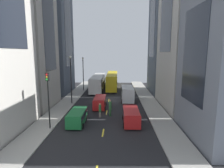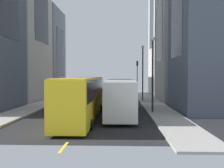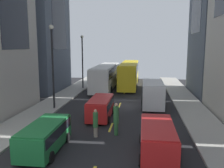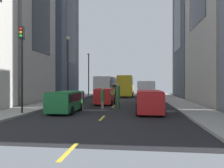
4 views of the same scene
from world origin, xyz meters
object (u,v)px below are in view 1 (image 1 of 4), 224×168
(car_red_1, at_px, (100,101))
(car_green_2, at_px, (77,116))
(city_bus_white, at_px, (98,81))
(delivery_van_white, at_px, (128,93))
(car_red_0, at_px, (131,115))
(pedestrian_walking_far, at_px, (110,107))
(streetcar_yellow, at_px, (112,79))
(pedestrian_crossing_mid, at_px, (100,110))
(traffic_light_near_corner, at_px, (48,90))

(car_red_1, bearing_deg, car_green_2, -107.32)
(city_bus_white, height_order, delivery_van_white, city_bus_white)
(delivery_van_white, distance_m, car_red_0, 10.84)
(car_red_1, xyz_separation_m, pedestrian_walking_far, (1.77, -3.81, 0.18))
(streetcar_yellow, distance_m, pedestrian_crossing_mid, 21.66)
(car_red_0, bearing_deg, streetcar_yellow, 97.11)
(streetcar_yellow, distance_m, car_red_1, 17.36)
(car_red_1, height_order, pedestrian_crossing_mid, pedestrian_crossing_mid)
(streetcar_yellow, xyz_separation_m, pedestrian_walking_far, (0.30, -21.07, -0.92))
(streetcar_yellow, relative_size, car_red_1, 2.99)
(city_bus_white, height_order, streetcar_yellow, streetcar_yellow)
(delivery_van_white, height_order, car_green_2, delivery_van_white)
(city_bus_white, bearing_deg, streetcar_yellow, 41.75)
(car_red_0, height_order, pedestrian_walking_far, pedestrian_walking_far)
(traffic_light_near_corner, bearing_deg, pedestrian_walking_far, 35.83)
(delivery_van_white, bearing_deg, city_bus_white, 122.34)
(pedestrian_walking_far, bearing_deg, city_bus_white, 105.05)
(delivery_van_white, height_order, pedestrian_crossing_mid, delivery_van_white)
(delivery_van_white, relative_size, car_green_2, 1.12)
(city_bus_white, height_order, pedestrian_crossing_mid, city_bus_white)
(delivery_van_white, distance_m, traffic_light_near_corner, 16.30)
(delivery_van_white, distance_m, car_green_2, 13.03)
(traffic_light_near_corner, bearing_deg, pedestrian_crossing_mid, 38.78)
(streetcar_yellow, height_order, traffic_light_near_corner, traffic_light_near_corner)
(car_red_0, xyz_separation_m, car_red_1, (-4.43, 6.49, -0.00))
(pedestrian_crossing_mid, height_order, traffic_light_near_corner, traffic_light_near_corner)
(city_bus_white, distance_m, car_red_0, 21.79)
(city_bus_white, xyz_separation_m, pedestrian_crossing_mid, (2.19, -18.72, -0.99))
(city_bus_white, relative_size, pedestrian_walking_far, 5.61)
(city_bus_white, distance_m, pedestrian_walking_far, 18.54)
(car_red_1, xyz_separation_m, car_green_2, (-2.13, -6.82, -0.05))
(streetcar_yellow, relative_size, pedestrian_crossing_mid, 7.02)
(streetcar_yellow, xyz_separation_m, traffic_light_near_corner, (-6.34, -25.86, 2.38))
(pedestrian_crossing_mid, relative_size, pedestrian_walking_far, 0.85)
(delivery_van_white, relative_size, car_red_0, 1.07)
(traffic_light_near_corner, bearing_deg, car_green_2, 32.90)
(pedestrian_walking_far, height_order, traffic_light_near_corner, traffic_light_near_corner)
(delivery_van_white, xyz_separation_m, pedestrian_walking_far, (-2.82, -8.14, -0.30))
(city_bus_white, height_order, pedestrian_walking_far, city_bus_white)
(city_bus_white, xyz_separation_m, car_green_2, (-0.36, -21.20, -1.04))
(delivery_van_white, distance_m, pedestrian_crossing_mid, 9.65)
(streetcar_yellow, xyz_separation_m, car_green_2, (-3.60, -24.08, -1.15))
(delivery_van_white, distance_m, car_red_1, 6.33)
(car_green_2, distance_m, pedestrian_walking_far, 4.93)
(traffic_light_near_corner, bearing_deg, car_red_1, 60.45)
(car_red_0, bearing_deg, traffic_light_near_corner, -167.25)
(pedestrian_walking_far, distance_m, traffic_light_near_corner, 8.83)
(city_bus_white, relative_size, car_red_1, 2.81)
(delivery_van_white, bearing_deg, streetcar_yellow, 103.56)
(traffic_light_near_corner, bearing_deg, city_bus_white, 82.30)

